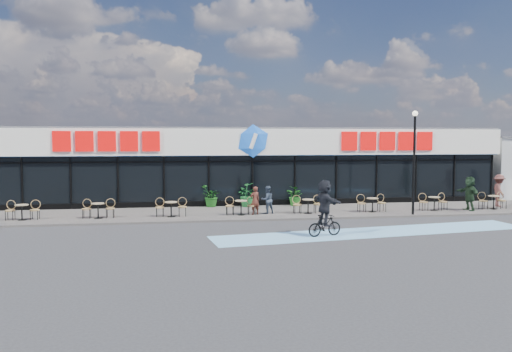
# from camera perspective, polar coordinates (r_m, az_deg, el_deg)

# --- Properties ---
(ground) EXTENTS (120.00, 120.00, 0.00)m
(ground) POSITION_cam_1_polar(r_m,az_deg,el_deg) (22.00, 2.24, -6.01)
(ground) COLOR #28282B
(ground) RESTS_ON ground
(sidewalk) EXTENTS (44.00, 5.00, 0.10)m
(sidewalk) POSITION_cam_1_polar(r_m,az_deg,el_deg) (26.36, 0.38, -4.19)
(sidewalk) COLOR #544F4A
(sidewalk) RESTS_ON ground
(bike_lane) EXTENTS (14.17, 4.13, 0.01)m
(bike_lane) POSITION_cam_1_polar(r_m,az_deg,el_deg) (21.71, 13.50, -6.25)
(bike_lane) COLOR #679DC3
(bike_lane) RESTS_ON ground
(building) EXTENTS (30.60, 6.57, 4.75)m
(building) POSITION_cam_1_polar(r_m,az_deg,el_deg) (31.49, -1.19, 1.37)
(building) COLOR black
(building) RESTS_ON ground
(lamp_post) EXTENTS (0.28, 0.28, 5.23)m
(lamp_post) POSITION_cam_1_polar(r_m,az_deg,el_deg) (26.29, 17.63, 2.49)
(lamp_post) COLOR black
(lamp_post) RESTS_ON sidewalk
(bistro_set_0) EXTENTS (1.54, 0.62, 0.90)m
(bistro_set_0) POSITION_cam_1_polar(r_m,az_deg,el_deg) (26.08, -25.14, -3.56)
(bistro_set_0) COLOR tan
(bistro_set_0) RESTS_ON sidewalk
(bistro_set_1) EXTENTS (1.54, 0.62, 0.90)m
(bistro_set_1) POSITION_cam_1_polar(r_m,az_deg,el_deg) (25.32, -17.57, -3.58)
(bistro_set_1) COLOR tan
(bistro_set_1) RESTS_ON sidewalk
(bistro_set_2) EXTENTS (1.54, 0.62, 0.90)m
(bistro_set_2) POSITION_cam_1_polar(r_m,az_deg,el_deg) (25.02, -9.68, -3.53)
(bistro_set_2) COLOR tan
(bistro_set_2) RESTS_ON sidewalk
(bistro_set_3) EXTENTS (1.54, 0.62, 0.90)m
(bistro_set_3) POSITION_cam_1_polar(r_m,az_deg,el_deg) (25.20, -1.75, -3.42)
(bistro_set_3) COLOR tan
(bistro_set_3) RESTS_ON sidewalk
(bistro_set_4) EXTENTS (1.54, 0.62, 0.90)m
(bistro_set_4) POSITION_cam_1_polar(r_m,az_deg,el_deg) (25.85, 5.92, -3.25)
(bistro_set_4) COLOR tan
(bistro_set_4) RESTS_ON sidewalk
(bistro_set_5) EXTENTS (1.54, 0.62, 0.90)m
(bistro_set_5) POSITION_cam_1_polar(r_m,az_deg,el_deg) (26.93, 13.10, -3.03)
(bistro_set_5) COLOR tan
(bistro_set_5) RESTS_ON sidewalk
(bistro_set_6) EXTENTS (1.54, 0.62, 0.90)m
(bistro_set_6) POSITION_cam_1_polar(r_m,az_deg,el_deg) (28.40, 19.62, -2.80)
(bistro_set_6) COLOR tan
(bistro_set_6) RESTS_ON sidewalk
(bistro_set_7) EXTENTS (1.54, 0.62, 0.90)m
(bistro_set_7) POSITION_cam_1_polar(r_m,az_deg,el_deg) (30.19, 25.43, -2.56)
(bistro_set_7) COLOR tan
(bistro_set_7) RESTS_ON sidewalk
(potted_plant_left) EXTENTS (1.40, 1.44, 1.22)m
(potted_plant_left) POSITION_cam_1_polar(r_m,az_deg,el_deg) (28.17, -5.17, -2.30)
(potted_plant_left) COLOR #195418
(potted_plant_left) RESTS_ON sidewalk
(potted_plant_mid) EXTENTS (1.52, 1.56, 1.32)m
(potted_plant_mid) POSITION_cam_1_polar(r_m,az_deg,el_deg) (28.20, -1.16, -2.19)
(potted_plant_mid) COLOR #1A5D27
(potted_plant_mid) RESTS_ON sidewalk
(potted_plant_right) EXTENTS (1.30, 1.35, 1.14)m
(potted_plant_right) POSITION_cam_1_polar(r_m,az_deg,el_deg) (28.67, 4.56, -2.27)
(potted_plant_right) COLOR #1B5A19
(potted_plant_right) RESTS_ON sidewalk
(patron_left) EXTENTS (0.60, 0.50, 1.43)m
(patron_left) POSITION_cam_1_polar(r_m,az_deg,el_deg) (25.23, -0.13, -2.82)
(patron_left) COLOR #472119
(patron_left) RESTS_ON sidewalk
(patron_right) EXTENTS (0.82, 0.72, 1.42)m
(patron_right) POSITION_cam_1_polar(r_m,az_deg,el_deg) (25.58, 1.30, -2.73)
(patron_right) COLOR #323E4E
(patron_right) RESTS_ON sidewalk
(pedestrian_a) EXTENTS (0.65, 1.73, 1.84)m
(pedestrian_a) POSITION_cam_1_polar(r_m,az_deg,el_deg) (29.02, 23.22, -1.83)
(pedestrian_a) COLOR black
(pedestrian_a) RESTS_ON sidewalk
(pedestrian_b) EXTENTS (0.99, 1.33, 1.83)m
(pedestrian_b) POSITION_cam_1_polar(r_m,az_deg,el_deg) (31.35, 26.03, -1.50)
(pedestrian_b) COLOR #542E2B
(pedestrian_b) RESTS_ON sidewalk
(cyclist_a) EXTENTS (1.53, 1.79, 2.29)m
(cyclist_a) POSITION_cam_1_polar(r_m,az_deg,el_deg) (20.25, 7.87, -3.65)
(cyclist_a) COLOR black
(cyclist_a) RESTS_ON ground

